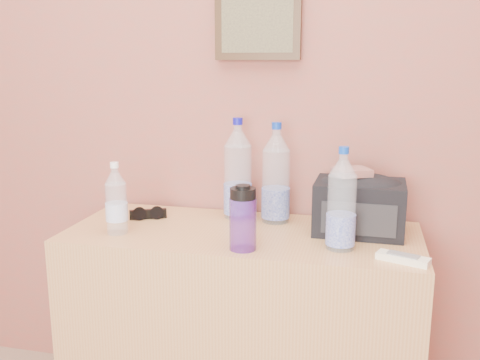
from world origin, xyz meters
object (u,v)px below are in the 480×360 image
pet_small (116,202)px  ac_remote (403,259)px  dresser (242,331)px  pet_large_c (276,179)px  pet_large_d (342,204)px  pet_large_b (238,174)px  toiletry_bag (359,204)px  nalgene_bottle (243,218)px  sunglasses (148,214)px  foil_packet (352,172)px

pet_small → ac_remote: bearing=-3.5°
dresser → ac_remote: 0.64m
pet_large_c → pet_large_d: size_ratio=1.13×
pet_small → pet_large_c: bearing=27.2°
pet_large_c → ac_remote: (0.41, -0.30, -0.14)m
pet_large_b → pet_large_d: (0.38, -0.25, -0.02)m
ac_remote → toiletry_bag: bearing=138.0°
pet_large_b → nalgene_bottle: (0.09, -0.32, -0.06)m
pet_small → toiletry_bag: size_ratio=0.83×
nalgene_bottle → sunglasses: bearing=150.0°
nalgene_bottle → toiletry_bag: nalgene_bottle is taller
sunglasses → toiletry_bag: bearing=-24.0°
pet_large_d → toiletry_bag: size_ratio=1.09×
pet_large_c → foil_packet: size_ratio=3.18×
nalgene_bottle → foil_packet: foil_packet is taller
dresser → ac_remote: size_ratio=8.00×
pet_large_c → foil_packet: (0.26, -0.08, 0.05)m
ac_remote → toiletry_bag: size_ratio=0.51×
pet_small → dresser: bearing=15.6°
toiletry_bag → pet_small: bearing=-164.7°
dresser → pet_large_b: 0.55m
pet_large_d → toiletry_bag: (0.05, 0.17, -0.04)m
nalgene_bottle → toiletry_bag: 0.41m
dresser → pet_small: (-0.39, -0.11, 0.46)m
pet_large_b → pet_small: size_ratio=1.52×
pet_large_d → foil_packet: bearing=82.1°
pet_small → nalgene_bottle: (0.43, -0.06, -0.01)m
sunglasses → foil_packet: size_ratio=1.19×
foil_packet → toiletry_bag: bearing=33.9°
pet_small → foil_packet: pet_small is taller
nalgene_bottle → pet_small: bearing=172.6°
pet_large_c → ac_remote: size_ratio=2.41×
pet_large_d → foil_packet: 0.17m
pet_large_c → pet_small: bearing=-152.8°
pet_large_c → nalgene_bottle: bearing=-98.7°
dresser → pet_large_b: (-0.05, 0.16, 0.52)m
pet_large_b → toiletry_bag: bearing=-10.3°
dresser → foil_packet: foil_packet is taller
pet_large_b → foil_packet: (0.40, -0.10, 0.05)m
pet_large_c → foil_packet: bearing=-16.6°
pet_large_c → nalgene_bottle: size_ratio=1.77×
pet_small → sunglasses: bearing=79.4°
dresser → pet_large_b: pet_large_b is taller
nalgene_bottle → ac_remote: nalgene_bottle is taller
sunglasses → foil_packet: foil_packet is taller
foil_packet → pet_large_d: bearing=-97.9°
foil_packet → sunglasses: bearing=179.6°
pet_small → foil_packet: bearing=13.1°
pet_large_b → toiletry_bag: pet_large_b is taller
nalgene_bottle → foil_packet: 0.39m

